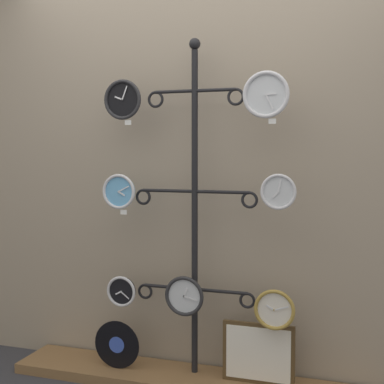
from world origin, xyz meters
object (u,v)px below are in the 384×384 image
at_px(clock_bottom_left, 122,291).
at_px(clock_middle_left, 119,192).
at_px(display_stand, 195,260).
at_px(clock_top_left, 123,100).
at_px(vinyl_record, 117,345).
at_px(clock_bottom_center, 185,296).
at_px(clock_bottom_right, 275,310).
at_px(picture_frame, 258,353).
at_px(clock_top_right, 266,95).
at_px(clock_middle_right, 279,192).

bearing_deg(clock_bottom_left, clock_middle_left, -104.91).
height_order(display_stand, clock_bottom_left, display_stand).
height_order(clock_top_left, vinyl_record, clock_top_left).
relative_size(display_stand, clock_middle_left, 9.63).
distance_m(clock_bottom_center, clock_bottom_right, 0.52).
xyz_separation_m(clock_bottom_right, picture_frame, (-0.10, 0.06, -0.28)).
distance_m(clock_bottom_center, picture_frame, 0.53).
distance_m(clock_top_right, clock_bottom_right, 1.17).
distance_m(clock_bottom_left, vinyl_record, 0.33).
height_order(clock_top_left, clock_bottom_center, clock_top_left).
distance_m(clock_middle_right, clock_bottom_center, 0.82).
relative_size(clock_bottom_center, clock_bottom_right, 1.03).
bearing_deg(vinyl_record, clock_bottom_right, 0.04).
relative_size(clock_middle_left, vinyl_record, 0.72).
distance_m(display_stand, clock_bottom_center, 0.22).
relative_size(clock_middle_left, clock_bottom_left, 1.12).
relative_size(clock_top_right, clock_bottom_left, 1.34).
xyz_separation_m(clock_top_right, clock_middle_right, (0.07, 0.00, -0.52)).
height_order(clock_middle_right, clock_bottom_center, clock_middle_right).
height_order(clock_bottom_left, clock_bottom_center, clock_bottom_center).
bearing_deg(clock_middle_right, display_stand, 168.26).
bearing_deg(clock_bottom_right, clock_bottom_center, -179.74).
distance_m(display_stand, clock_middle_right, 0.67).
xyz_separation_m(display_stand, clock_bottom_right, (0.49, -0.10, -0.22)).
xyz_separation_m(clock_top_right, vinyl_record, (-0.90, 0.01, -1.47)).
bearing_deg(clock_middle_left, vinyl_record, -168.88).
distance_m(clock_top_right, clock_bottom_center, 1.22).
xyz_separation_m(display_stand, clock_middle_left, (-0.44, -0.09, 0.40)).
bearing_deg(clock_bottom_right, display_stand, 168.67).
distance_m(clock_top_left, clock_top_right, 0.85).
relative_size(display_stand, vinyl_record, 6.89).
xyz_separation_m(vinyl_record, picture_frame, (0.86, 0.06, 0.03)).
bearing_deg(clock_bottom_center, clock_top_left, 177.52).
xyz_separation_m(display_stand, clock_top_left, (-0.42, -0.08, 0.94)).
relative_size(clock_top_left, clock_middle_left, 1.12).
bearing_deg(clock_middle_left, display_stand, 12.12).
xyz_separation_m(clock_top_left, vinyl_record, (-0.05, -0.02, -1.47)).
height_order(display_stand, clock_middle_right, display_stand).
relative_size(display_stand, clock_top_left, 8.58).
height_order(clock_middle_right, picture_frame, clock_middle_right).
height_order(clock_middle_left, clock_bottom_left, clock_middle_left).
height_order(clock_top_right, clock_bottom_right, clock_top_right).
bearing_deg(clock_top_right, display_stand, 165.99).
distance_m(clock_bottom_left, clock_bottom_center, 0.41).
height_order(clock_middle_left, clock_bottom_center, clock_middle_left).
bearing_deg(picture_frame, clock_middle_left, -176.37).
height_order(clock_bottom_right, picture_frame, clock_bottom_right).
distance_m(clock_top_right, clock_middle_left, 1.03).
distance_m(display_stand, clock_bottom_right, 0.55).
bearing_deg(picture_frame, clock_bottom_center, -172.02).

